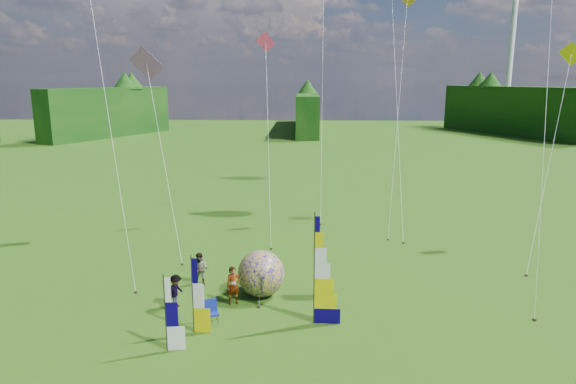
{
  "coord_description": "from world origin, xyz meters",
  "views": [
    {
      "loc": [
        -0.26,
        -17.2,
        10.23
      ],
      "look_at": [
        -1.0,
        4.0,
        5.5
      ],
      "focal_mm": 32.0,
      "sensor_mm": 36.0,
      "label": 1
    }
  ],
  "objects_px": {
    "side_banner_left": "(193,296)",
    "spectator_c": "(176,291)",
    "spectator_a": "(233,285)",
    "spectator_d": "(252,271)",
    "bol_inflatable": "(261,274)",
    "spectator_b": "(200,269)",
    "kite_whale": "(397,87)",
    "camp_chair": "(212,312)",
    "feather_banner_main": "(314,271)",
    "side_banner_far": "(165,315)"
  },
  "relations": [
    {
      "from": "side_banner_left",
      "to": "spectator_c",
      "type": "xyz_separation_m",
      "value": [
        -1.31,
        2.32,
        -0.83
      ]
    },
    {
      "from": "spectator_a",
      "to": "spectator_d",
      "type": "distance_m",
      "value": 2.12
    },
    {
      "from": "bol_inflatable",
      "to": "spectator_c",
      "type": "bearing_deg",
      "value": -159.46
    },
    {
      "from": "spectator_a",
      "to": "spectator_b",
      "type": "distance_m",
      "value": 2.93
    },
    {
      "from": "spectator_a",
      "to": "kite_whale",
      "type": "bearing_deg",
      "value": 31.28
    },
    {
      "from": "spectator_b",
      "to": "spectator_d",
      "type": "xyz_separation_m",
      "value": [
        2.62,
        -0.15,
        0.02
      ]
    },
    {
      "from": "camp_chair",
      "to": "kite_whale",
      "type": "distance_m",
      "value": 22.14
    },
    {
      "from": "camp_chair",
      "to": "feather_banner_main",
      "type": "bearing_deg",
      "value": -18.81
    },
    {
      "from": "side_banner_far",
      "to": "camp_chair",
      "type": "bearing_deg",
      "value": 53.96
    },
    {
      "from": "side_banner_left",
      "to": "spectator_b",
      "type": "bearing_deg",
      "value": 101.38
    },
    {
      "from": "spectator_a",
      "to": "spectator_b",
      "type": "relative_size",
      "value": 1.08
    },
    {
      "from": "spectator_d",
      "to": "camp_chair",
      "type": "bearing_deg",
      "value": 87.93
    },
    {
      "from": "side_banner_left",
      "to": "spectator_d",
      "type": "xyz_separation_m",
      "value": [
        1.9,
        4.78,
        -0.76
      ]
    },
    {
      "from": "spectator_a",
      "to": "kite_whale",
      "type": "distance_m",
      "value": 20.16
    },
    {
      "from": "bol_inflatable",
      "to": "spectator_c",
      "type": "relative_size",
      "value": 1.44
    },
    {
      "from": "spectator_c",
      "to": "camp_chair",
      "type": "bearing_deg",
      "value": -110.93
    },
    {
      "from": "side_banner_far",
      "to": "kite_whale",
      "type": "distance_m",
      "value": 24.24
    },
    {
      "from": "feather_banner_main",
      "to": "spectator_b",
      "type": "relative_size",
      "value": 2.82
    },
    {
      "from": "spectator_d",
      "to": "camp_chair",
      "type": "distance_m",
      "value": 4.18
    },
    {
      "from": "spectator_d",
      "to": "camp_chair",
      "type": "relative_size",
      "value": 1.71
    },
    {
      "from": "spectator_c",
      "to": "spectator_d",
      "type": "relative_size",
      "value": 0.91
    },
    {
      "from": "spectator_b",
      "to": "bol_inflatable",
      "type": "bearing_deg",
      "value": -11.86
    },
    {
      "from": "spectator_a",
      "to": "spectator_b",
      "type": "height_order",
      "value": "spectator_a"
    },
    {
      "from": "spectator_a",
      "to": "spectator_c",
      "type": "xyz_separation_m",
      "value": [
        -2.56,
        -0.45,
        -0.13
      ]
    },
    {
      "from": "bol_inflatable",
      "to": "kite_whale",
      "type": "bearing_deg",
      "value": 59.31
    },
    {
      "from": "spectator_c",
      "to": "kite_whale",
      "type": "relative_size",
      "value": 0.08
    },
    {
      "from": "feather_banner_main",
      "to": "kite_whale",
      "type": "xyz_separation_m",
      "value": [
        6.06,
        17.14,
        7.26
      ]
    },
    {
      "from": "side_banner_left",
      "to": "spectator_a",
      "type": "xyz_separation_m",
      "value": [
        1.25,
        2.77,
        -0.71
      ]
    },
    {
      "from": "side_banner_left",
      "to": "camp_chair",
      "type": "xyz_separation_m",
      "value": [
        0.6,
        0.83,
        -1.11
      ]
    },
    {
      "from": "side_banner_far",
      "to": "camp_chair",
      "type": "relative_size",
      "value": 2.98
    },
    {
      "from": "bol_inflatable",
      "to": "spectator_d",
      "type": "relative_size",
      "value": 1.31
    },
    {
      "from": "spectator_b",
      "to": "feather_banner_main",
      "type": "bearing_deg",
      "value": -26.13
    },
    {
      "from": "spectator_d",
      "to": "kite_whale",
      "type": "relative_size",
      "value": 0.09
    },
    {
      "from": "spectator_c",
      "to": "kite_whale",
      "type": "distance_m",
      "value": 21.88
    },
    {
      "from": "bol_inflatable",
      "to": "kite_whale",
      "type": "relative_size",
      "value": 0.12
    },
    {
      "from": "spectator_a",
      "to": "spectator_b",
      "type": "bearing_deg",
      "value": 105.92
    },
    {
      "from": "feather_banner_main",
      "to": "spectator_c",
      "type": "height_order",
      "value": "feather_banner_main"
    },
    {
      "from": "spectator_b",
      "to": "spectator_d",
      "type": "height_order",
      "value": "spectator_d"
    },
    {
      "from": "camp_chair",
      "to": "kite_whale",
      "type": "bearing_deg",
      "value": 38.29
    },
    {
      "from": "spectator_a",
      "to": "spectator_c",
      "type": "height_order",
      "value": "spectator_a"
    },
    {
      "from": "spectator_c",
      "to": "spectator_d",
      "type": "xyz_separation_m",
      "value": [
        3.21,
        2.46,
        0.08
      ]
    },
    {
      "from": "feather_banner_main",
      "to": "side_banner_far",
      "type": "xyz_separation_m",
      "value": [
        -5.64,
        -2.46,
        -0.87
      ]
    },
    {
      "from": "side_banner_far",
      "to": "kite_whale",
      "type": "bearing_deg",
      "value": 52.62
    },
    {
      "from": "spectator_a",
      "to": "side_banner_left",
      "type": "bearing_deg",
      "value": -140.66
    },
    {
      "from": "spectator_d",
      "to": "kite_whale",
      "type": "height_order",
      "value": "kite_whale"
    },
    {
      "from": "feather_banner_main",
      "to": "spectator_c",
      "type": "xyz_separation_m",
      "value": [
        -6.24,
        1.35,
        -1.59
      ]
    },
    {
      "from": "spectator_a",
      "to": "spectator_d",
      "type": "height_order",
      "value": "spectator_a"
    },
    {
      "from": "side_banner_far",
      "to": "kite_whale",
      "type": "height_order",
      "value": "kite_whale"
    },
    {
      "from": "side_banner_far",
      "to": "kite_whale",
      "type": "xyz_separation_m",
      "value": [
        11.7,
        19.61,
        8.14
      ]
    },
    {
      "from": "side_banner_left",
      "to": "spectator_b",
      "type": "distance_m",
      "value": 5.05
    }
  ]
}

